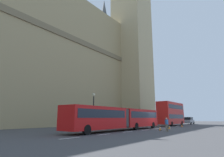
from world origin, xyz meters
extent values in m
plane|color=#424244|center=(0.00, 0.00, 0.00)|extent=(160.00, 160.00, 0.00)
cube|color=silver|center=(-17.82, 0.00, 0.01)|extent=(2.20, 0.16, 0.01)
cube|color=silver|center=(-13.22, 0.00, 0.01)|extent=(2.20, 0.16, 0.01)
cube|color=silver|center=(-8.62, 0.00, 0.01)|extent=(2.20, 0.16, 0.01)
cube|color=silver|center=(-4.02, 0.00, 0.01)|extent=(2.20, 0.16, 0.01)
cube|color=silver|center=(0.58, 0.00, 0.01)|extent=(2.20, 0.16, 0.01)
cube|color=silver|center=(5.18, 0.00, 0.01)|extent=(2.20, 0.16, 0.01)
cube|color=silver|center=(9.78, 0.00, 0.01)|extent=(2.20, 0.16, 0.01)
cube|color=tan|center=(20.54, 16.00, 28.06)|extent=(9.66, 9.66, 56.13)
cone|color=#474C51|center=(11.31, 20.00, 33.02)|extent=(2.40, 2.40, 6.80)
cube|color=red|center=(-2.43, 2.00, 1.65)|extent=(8.89, 2.50, 2.50)
cube|color=#1E232D|center=(-2.43, 2.00, 2.10)|extent=(8.18, 2.54, 0.90)
cube|color=red|center=(-12.22, 2.00, 1.65)|extent=(8.89, 2.50, 2.50)
cube|color=#1E232D|center=(-12.22, 2.00, 2.10)|extent=(8.18, 2.54, 0.90)
cylinder|color=#3F3F3F|center=(-7.33, 2.00, 1.65)|extent=(2.37, 2.38, 2.25)
cylinder|color=black|center=(0.41, 0.88, 0.50)|extent=(1.00, 0.30, 1.00)
cylinder|color=black|center=(-5.10, 0.88, 0.50)|extent=(1.00, 0.30, 1.00)
cylinder|color=black|center=(-14.89, 0.88, 0.50)|extent=(1.00, 0.30, 1.00)
cube|color=red|center=(12.40, 2.00, 1.60)|extent=(10.27, 2.50, 2.40)
cube|color=#1E232D|center=(12.40, 2.00, 1.95)|extent=(9.24, 2.54, 0.84)
cube|color=red|center=(12.40, 2.00, 3.85)|extent=(10.06, 2.50, 2.10)
cube|color=#1E232D|center=(12.40, 2.00, 3.95)|extent=(9.24, 2.54, 0.84)
cylinder|color=black|center=(15.68, 0.88, 0.50)|extent=(1.00, 0.30, 1.00)
cylinder|color=black|center=(9.11, 0.88, 0.50)|extent=(1.00, 0.30, 1.00)
cube|color=gray|center=(25.78, 1.94, 0.70)|extent=(4.40, 1.80, 0.90)
cube|color=black|center=(25.58, 1.94, 1.50)|extent=(2.46, 1.66, 0.70)
cylinder|color=black|center=(27.19, 1.13, 0.32)|extent=(0.64, 0.30, 0.64)
cylinder|color=black|center=(24.38, 1.13, 0.32)|extent=(0.64, 0.30, 0.64)
cube|color=black|center=(-3.85, -2.12, 0.01)|extent=(0.36, 0.36, 0.03)
cone|color=orange|center=(-3.85, -2.12, 0.31)|extent=(0.28, 0.28, 0.55)
cylinder|color=white|center=(-3.85, -2.12, 0.33)|extent=(0.17, 0.17, 0.08)
cube|color=black|center=(-0.10, -2.00, 0.01)|extent=(0.36, 0.36, 0.03)
cone|color=orange|center=(-0.10, -2.00, 0.31)|extent=(0.28, 0.28, 0.55)
cylinder|color=white|center=(-0.10, -2.00, 0.33)|extent=(0.17, 0.17, 0.08)
cube|color=black|center=(7.80, -1.52, 0.01)|extent=(0.36, 0.36, 0.03)
cone|color=orange|center=(7.80, -1.52, 0.31)|extent=(0.28, 0.28, 0.55)
cylinder|color=white|center=(7.80, -1.52, 0.33)|extent=(0.17, 0.17, 0.08)
cylinder|color=black|center=(-7.66, 6.50, 0.15)|extent=(0.32, 0.32, 0.30)
cylinder|color=black|center=(-7.66, 6.50, 2.40)|extent=(0.16, 0.16, 4.80)
sphere|color=beige|center=(-7.66, 6.50, 5.05)|extent=(0.44, 0.44, 0.44)
cylinder|color=#726651|center=(-5.26, -3.69, 0.43)|extent=(0.16, 0.16, 0.86)
cylinder|color=#726651|center=(-5.42, -3.57, 0.43)|extent=(0.16, 0.16, 0.86)
cube|color=#3372B2|center=(-5.34, -3.63, 1.16)|extent=(0.44, 0.46, 0.60)
sphere|color=beige|center=(-5.34, -3.63, 1.58)|extent=(0.22, 0.22, 0.22)
camera|label=1|loc=(-29.08, -12.61, 1.64)|focal=30.77mm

